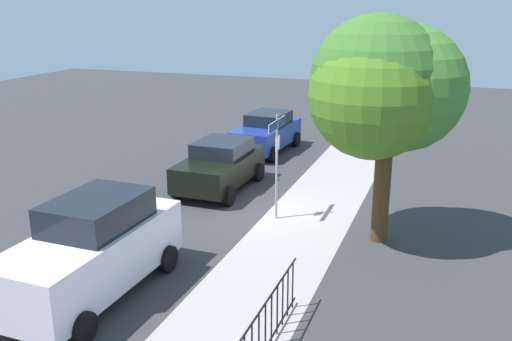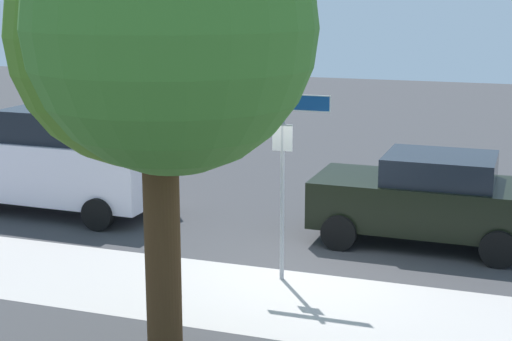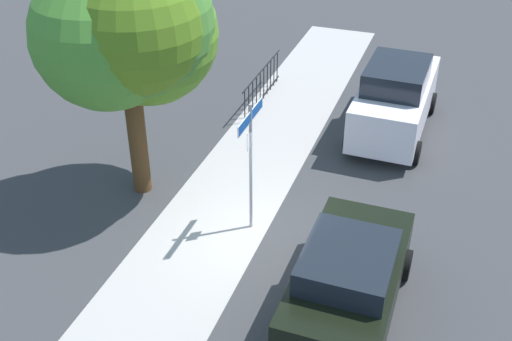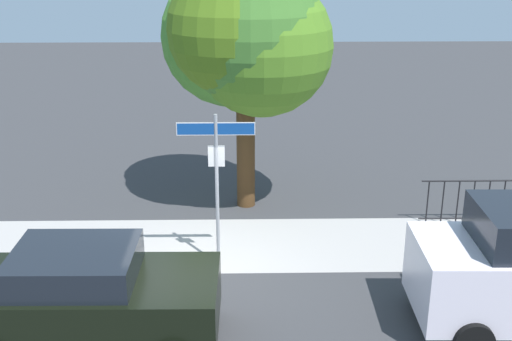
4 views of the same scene
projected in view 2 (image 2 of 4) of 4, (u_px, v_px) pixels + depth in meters
name	position (u px, v px, depth m)	size (l,w,h in m)	color
ground_plane	(312.00, 273.00, 12.79)	(60.00, 60.00, 0.00)	#38383A
sidewalk_strip	(167.00, 286.00, 12.23)	(24.00, 2.60, 0.00)	#A8A19D
street_sign	(283.00, 143.00, 12.06)	(1.49, 0.07, 3.14)	#9EA0A5
shade_tree	(163.00, 20.00, 9.10)	(3.94, 3.89, 5.97)	#4D331A
car_black	(428.00, 198.00, 14.18)	(4.03, 2.09, 1.67)	black
car_white	(56.00, 161.00, 16.26)	(4.70, 2.12, 2.19)	white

